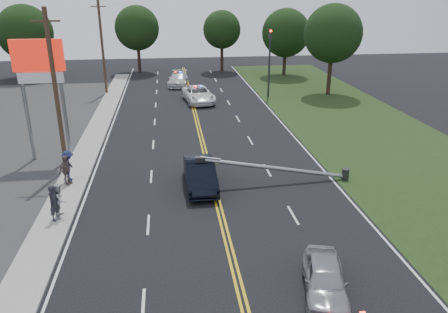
{
  "coord_description": "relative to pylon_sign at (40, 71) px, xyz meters",
  "views": [
    {
      "loc": [
        -2.43,
        -15.3,
        10.95
      ],
      "look_at": [
        0.68,
        8.47,
        1.7
      ],
      "focal_mm": 35.0,
      "sensor_mm": 36.0,
      "label": 1
    }
  ],
  "objects": [
    {
      "name": "bystander_d",
      "position": [
        1.94,
        -4.77,
        -4.98
      ],
      "size": [
        0.91,
        1.14,
        1.8
      ],
      "primitive_type": "imported",
      "rotation": [
        0.0,
        0.0,
        1.05
      ],
      "color": "#62514E",
      "rests_on": "sidewalk"
    },
    {
      "name": "centerline_yellow",
      "position": [
        10.5,
        -4.0,
        -5.99
      ],
      "size": [
        0.36,
        80.0,
        0.0
      ],
      "primitive_type": "cube",
      "color": "gold",
      "rests_on": "ground"
    },
    {
      "name": "tree_7",
      "position": [
        15.82,
        32.26,
        -0.33
      ],
      "size": [
        5.16,
        5.16,
        8.27
      ],
      "color": "black",
      "rests_on": "ground"
    },
    {
      "name": "pylon_sign",
      "position": [
        0.0,
        0.0,
        0.0
      ],
      "size": [
        3.2,
        0.35,
        8.0
      ],
      "color": "gray",
      "rests_on": "ground"
    },
    {
      "name": "tree_9",
      "position": [
        25.62,
        16.32,
        0.51
      ],
      "size": [
        6.13,
        6.13,
        9.59
      ],
      "color": "black",
      "rests_on": "ground"
    },
    {
      "name": "utility_pole_mid",
      "position": [
        1.3,
        -2.0,
        -0.91
      ],
      "size": [
        1.6,
        0.28,
        10.0
      ],
      "color": "#382619",
      "rests_on": "ground"
    },
    {
      "name": "bystander_a",
      "position": [
        2.24,
        -9.07,
        -4.94
      ],
      "size": [
        0.69,
        0.8,
        1.86
      ],
      "primitive_type": "imported",
      "rotation": [
        0.0,
        0.0,
        1.14
      ],
      "color": "#232229",
      "rests_on": "sidewalk"
    },
    {
      "name": "bystander_c",
      "position": [
        2.0,
        -4.24,
        -4.93
      ],
      "size": [
        0.78,
        1.27,
        1.9
      ],
      "primitive_type": "imported",
      "rotation": [
        0.0,
        0.0,
        1.63
      ],
      "color": "#1B2044",
      "rests_on": "sidewalk"
    },
    {
      "name": "traffic_signal",
      "position": [
        18.8,
        16.0,
        -1.79
      ],
      "size": [
        0.28,
        0.41,
        7.05
      ],
      "color": "#2D2D30",
      "rests_on": "ground"
    },
    {
      "name": "ground",
      "position": [
        10.5,
        -14.0,
        -6.0
      ],
      "size": [
        120.0,
        120.0,
        0.0
      ],
      "primitive_type": "plane",
      "color": "black",
      "rests_on": "ground"
    },
    {
      "name": "waiting_sedan",
      "position": [
        13.65,
        -16.17,
        -5.33
      ],
      "size": [
        2.46,
        4.15,
        1.33
      ],
      "primitive_type": "imported",
      "rotation": [
        0.0,
        0.0,
        -0.24
      ],
      "color": "#9C9DA3",
      "rests_on": "ground"
    },
    {
      "name": "tree_5",
      "position": [
        -9.56,
        30.7,
        -0.26
      ],
      "size": [
        6.92,
        6.92,
        9.2
      ],
      "color": "black",
      "rests_on": "ground"
    },
    {
      "name": "emergency_a",
      "position": [
        11.17,
        14.7,
        -5.2
      ],
      "size": [
        3.43,
        6.07,
        1.6
      ],
      "primitive_type": "imported",
      "rotation": [
        0.0,
        0.0,
        0.14
      ],
      "color": "white",
      "rests_on": "ground"
    },
    {
      "name": "utility_pole_far",
      "position": [
        1.3,
        20.0,
        -0.91
      ],
      "size": [
        1.6,
        0.28,
        10.0
      ],
      "color": "#382619",
      "rests_on": "ground"
    },
    {
      "name": "fallen_streetlight",
      "position": [
        14.69,
        -6.0,
        -5.08
      ],
      "size": [
        9.36,
        0.44,
        1.91
      ],
      "color": "#2D2D30",
      "rests_on": "ground"
    },
    {
      "name": "tree_6",
      "position": [
        4.33,
        32.91,
        -0.05
      ],
      "size": [
        5.95,
        5.95,
        8.93
      ],
      "color": "black",
      "rests_on": "ground"
    },
    {
      "name": "tree_8",
      "position": [
        23.7,
        27.98,
        -0.46
      ],
      "size": [
        6.23,
        6.23,
        8.66
      ],
      "color": "black",
      "rests_on": "ground"
    },
    {
      "name": "bystander_b",
      "position": [
        2.42,
        -8.72,
        -4.98
      ],
      "size": [
        0.68,
        0.87,
        1.79
      ],
      "primitive_type": "imported",
      "rotation": [
        0.0,
        0.0,
        1.57
      ],
      "color": "#B1B1B6",
      "rests_on": "sidewalk"
    },
    {
      "name": "sidewalk",
      "position": [
        2.1,
        -4.0,
        -5.94
      ],
      "size": [
        1.8,
        70.0,
        0.12
      ],
      "primitive_type": "cube",
      "color": "#9F9A90",
      "rests_on": "ground"
    },
    {
      "name": "crashed_sedan",
      "position": [
        9.72,
        -5.9,
        -5.19
      ],
      "size": [
        1.8,
        4.92,
        1.61
      ],
      "primitive_type": "imported",
      "rotation": [
        0.0,
        0.0,
        0.02
      ],
      "color": "black",
      "rests_on": "ground"
    },
    {
      "name": "emergency_b",
      "position": [
        9.37,
        23.17,
        -5.23
      ],
      "size": [
        2.77,
        5.52,
        1.54
      ],
      "primitive_type": "imported",
      "rotation": [
        0.0,
        0.0,
        -0.12
      ],
      "color": "silver",
      "rests_on": "ground"
    },
    {
      "name": "grass_verge",
      "position": [
        24.0,
        -4.0,
        -5.99
      ],
      "size": [
        12.0,
        80.0,
        0.01
      ],
      "primitive_type": "cube",
      "color": "black",
      "rests_on": "ground"
    }
  ]
}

